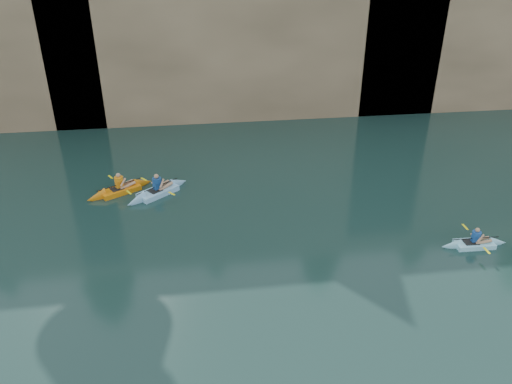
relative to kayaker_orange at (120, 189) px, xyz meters
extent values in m
cube|color=tan|center=(5.33, 17.31, 5.85)|extent=(70.00, 16.00, 12.00)
cube|color=#9C7F5E|center=(7.33, 9.91, 5.55)|extent=(24.00, 2.40, 11.40)
cube|color=black|center=(1.33, 9.26, 1.45)|extent=(3.50, 1.00, 3.20)
cube|color=black|center=(15.33, 9.26, 2.10)|extent=(5.00, 1.00, 4.50)
cube|color=orange|center=(0.00, 0.00, -0.02)|extent=(2.54, 1.93, 0.27)
cone|color=orange|center=(1.01, 0.59, -0.02)|extent=(1.13, 1.09, 0.74)
cone|color=orange|center=(-1.01, -0.59, -0.02)|extent=(1.13, 1.09, 0.74)
cube|color=black|center=(-0.13, -0.08, 0.09)|extent=(0.71, 0.68, 0.04)
cube|color=orange|center=(0.00, 0.00, 0.38)|extent=(0.40, 0.36, 0.50)
sphere|color=tan|center=(0.00, 0.00, 0.74)|extent=(0.21, 0.21, 0.21)
cylinder|color=black|center=(0.00, 0.00, 0.26)|extent=(1.91, 1.14, 0.04)
cube|color=#FFF215|center=(-0.51, 0.86, 0.26)|extent=(0.28, 0.40, 0.02)
cube|color=#FFF215|center=(0.51, -0.86, 0.26)|extent=(0.28, 0.40, 0.02)
cube|color=#98E4FF|center=(14.04, -6.40, -0.04)|extent=(2.05, 0.70, 0.23)
cone|color=#98E4FF|center=(15.00, -6.42, -0.04)|extent=(0.73, 0.64, 0.63)
cone|color=#98E4FF|center=(13.09, -6.38, -0.04)|extent=(0.73, 0.64, 0.63)
cube|color=black|center=(13.89, -6.40, 0.05)|extent=(0.56, 0.40, 0.04)
cube|color=#1B4997|center=(14.04, -6.40, 0.29)|extent=(0.29, 0.19, 0.42)
sphere|color=tan|center=(14.04, -6.40, 0.59)|extent=(0.18, 0.18, 0.18)
cylinder|color=black|center=(14.04, -6.40, 0.22)|extent=(1.86, 0.08, 0.04)
cube|color=#FFF215|center=(14.06, -5.57, 0.22)|extent=(0.09, 0.42, 0.02)
cube|color=#FFF215|center=(14.02, -7.23, 0.22)|extent=(0.09, 0.42, 0.02)
cube|color=#90C9F1|center=(1.75, -0.43, -0.01)|extent=(2.53, 2.27, 0.28)
cone|color=#90C9F1|center=(2.70, 0.34, -0.01)|extent=(1.20, 1.18, 0.78)
cone|color=#90C9F1|center=(0.80, -1.21, -0.01)|extent=(1.20, 1.18, 0.78)
cube|color=black|center=(1.64, -0.53, 0.10)|extent=(0.73, 0.72, 0.04)
cube|color=navy|center=(1.75, -0.43, 0.40)|extent=(0.42, 0.40, 0.52)
sphere|color=tan|center=(1.75, -0.43, 0.78)|extent=(0.22, 0.22, 0.22)
cylinder|color=black|center=(1.75, -0.43, 0.27)|extent=(1.80, 1.48, 0.04)
cube|color=#FFF215|center=(1.09, 0.38, 0.27)|extent=(0.33, 0.38, 0.02)
cube|color=#FFF215|center=(2.41, -1.24, 0.27)|extent=(0.33, 0.38, 0.02)
camera|label=1|loc=(3.51, -21.20, 10.78)|focal=35.00mm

